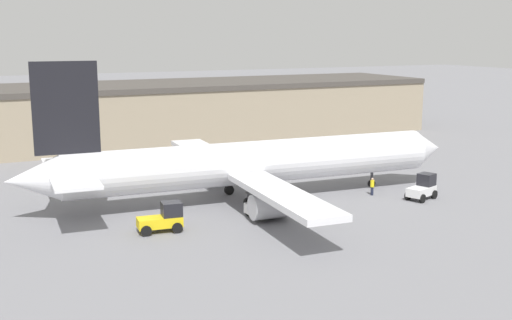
# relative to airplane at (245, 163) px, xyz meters

# --- Properties ---
(ground_plane) EXTENTS (400.00, 400.00, 0.00)m
(ground_plane) POSITION_rel_airplane_xyz_m (1.06, -0.06, -3.43)
(ground_plane) COLOR slate
(terminal_building) EXTENTS (80.28, 17.39, 8.09)m
(terminal_building) POSITION_rel_airplane_xyz_m (3.01, 36.17, 0.62)
(terminal_building) COLOR gray
(terminal_building) RESTS_ON ground_plane
(airplane) EXTENTS (41.67, 34.25, 12.75)m
(airplane) POSITION_rel_airplane_xyz_m (0.00, 0.00, 0.00)
(airplane) COLOR white
(airplane) RESTS_ON ground_plane
(ground_crew_worker) EXTENTS (0.37, 0.37, 1.66)m
(ground_crew_worker) POSITION_rel_airplane_xyz_m (11.51, -3.42, -2.55)
(ground_crew_worker) COLOR #1E2338
(ground_crew_worker) RESTS_ON ground_plane
(baggage_tug) EXTENTS (3.31, 2.64, 2.28)m
(baggage_tug) POSITION_rel_airplane_xyz_m (14.89, -6.53, -2.39)
(baggage_tug) COLOR silver
(baggage_tug) RESTS_ON ground_plane
(belt_loader_truck) EXTENTS (3.43, 2.02, 2.35)m
(belt_loader_truck) POSITION_rel_airplane_xyz_m (-0.33, -5.49, -2.34)
(belt_loader_truck) COLOR silver
(belt_loader_truck) RESTS_ON ground_plane
(pushback_tug) EXTENTS (3.50, 2.09, 2.26)m
(pushback_tug) POSITION_rel_airplane_xyz_m (-9.52, -5.87, -2.39)
(pushback_tug) COLOR yellow
(pushback_tug) RESTS_ON ground_plane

